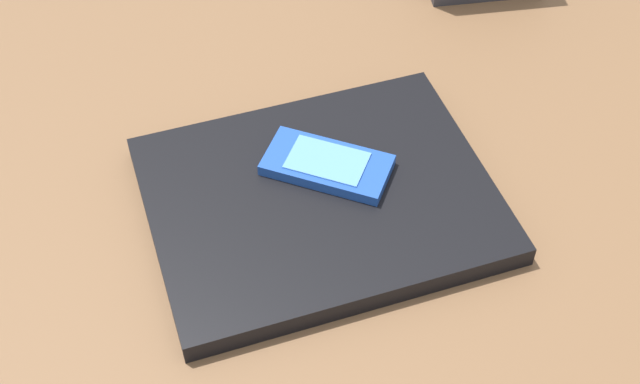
{
  "coord_description": "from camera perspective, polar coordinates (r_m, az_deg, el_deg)",
  "views": [
    {
      "loc": [
        -22.85,
        -50.66,
        62.71
      ],
      "look_at": [
        -8.6,
        -1.24,
        5.0
      ],
      "focal_mm": 48.47,
      "sensor_mm": 36.0,
      "label": 1
    }
  ],
  "objects": [
    {
      "name": "desk_surface",
      "position": [
        0.83,
        5.5,
        0.24
      ],
      "size": [
        120.0,
        80.0,
        3.0
      ],
      "primitive_type": "cube",
      "color": "brown",
      "rests_on": "ground"
    },
    {
      "name": "cell_phone_on_laptop",
      "position": [
        0.79,
        0.47,
        1.81
      ],
      "size": [
        12.52,
        11.25,
        1.22
      ],
      "color": "#1E479E",
      "rests_on": "laptop_closed"
    },
    {
      "name": "laptop_closed",
      "position": [
        0.78,
        0.0,
        -0.47
      ],
      "size": [
        31.55,
        25.56,
        2.09
      ],
      "primitive_type": "cube",
      "rotation": [
        0.0,
        0.0,
        0.04
      ],
      "color": "black",
      "rests_on": "desk_surface"
    }
  ]
}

